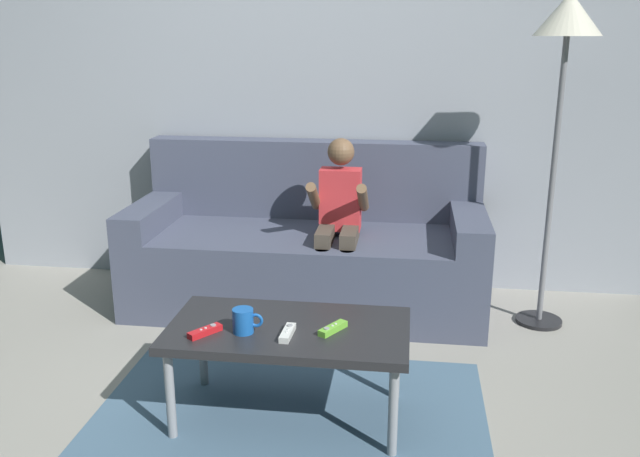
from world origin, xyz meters
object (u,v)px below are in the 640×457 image
at_px(couch, 308,251).
at_px(coffee_mug, 244,321).
at_px(coffee_table, 288,335).
at_px(person_seated_on_couch, 339,218).
at_px(game_remote_lime_near_edge, 333,328).
at_px(floor_lamp, 566,42).
at_px(game_remote_white_far_corner, 288,333).
at_px(game_remote_red_center, 205,331).

xyz_separation_m(couch, coffee_mug, (-0.05, -1.28, 0.14)).
bearing_deg(coffee_table, couch, 95.20).
height_order(person_seated_on_couch, coffee_mug, person_seated_on_couch).
bearing_deg(game_remote_lime_near_edge, person_seated_on_couch, 95.11).
bearing_deg(person_seated_on_couch, game_remote_lime_near_edge, -84.89).
bearing_deg(coffee_table, floor_lamp, 43.16).
distance_m(game_remote_white_far_corner, floor_lamp, 1.94).
relative_size(couch, floor_lamp, 1.15).
distance_m(game_remote_red_center, game_remote_white_far_corner, 0.31).
xyz_separation_m(game_remote_lime_near_edge, game_remote_white_far_corner, (-0.16, -0.06, 0.00)).
xyz_separation_m(couch, game_remote_lime_near_edge, (0.29, -1.23, 0.10)).
relative_size(person_seated_on_couch, coffee_table, 1.03).
height_order(game_remote_lime_near_edge, floor_lamp, floor_lamp).
bearing_deg(game_remote_lime_near_edge, floor_lamp, 48.50).
relative_size(coffee_mug, floor_lamp, 0.07).
relative_size(game_remote_lime_near_edge, floor_lamp, 0.08).
xyz_separation_m(couch, coffee_table, (0.11, -1.20, 0.05)).
bearing_deg(person_seated_on_couch, floor_lamp, 3.51).
distance_m(game_remote_white_far_corner, coffee_mug, 0.17).
xyz_separation_m(coffee_table, coffee_mug, (-0.16, -0.08, 0.09)).
height_order(couch, coffee_mug, couch).
height_order(person_seated_on_couch, game_remote_white_far_corner, person_seated_on_couch).
distance_m(person_seated_on_couch, game_remote_lime_near_edge, 1.06).
height_order(person_seated_on_couch, coffee_table, person_seated_on_couch).
bearing_deg(coffee_table, game_remote_red_center, -158.98).
distance_m(person_seated_on_couch, coffee_table, 1.04).
bearing_deg(coffee_mug, couch, 87.88).
height_order(coffee_table, game_remote_white_far_corner, game_remote_white_far_corner).
height_order(coffee_mug, floor_lamp, floor_lamp).
xyz_separation_m(game_remote_white_far_corner, coffee_mug, (-0.17, 0.01, 0.04)).
height_order(person_seated_on_couch, game_remote_red_center, person_seated_on_couch).
xyz_separation_m(person_seated_on_couch, floor_lamp, (1.08, 0.07, 0.89)).
height_order(game_remote_red_center, floor_lamp, floor_lamp).
relative_size(person_seated_on_couch, game_remote_lime_near_edge, 6.99).
distance_m(couch, coffee_table, 1.21).
xyz_separation_m(person_seated_on_couch, coffee_mug, (-0.24, -1.10, -0.11)).
bearing_deg(coffee_table, game_remote_white_far_corner, -81.36).
relative_size(person_seated_on_couch, game_remote_white_far_corner, 6.83).
bearing_deg(couch, coffee_mug, -92.12).
relative_size(game_remote_red_center, coffee_mug, 1.13).
bearing_deg(game_remote_lime_near_edge, game_remote_red_center, -169.15).
xyz_separation_m(coffee_table, floor_lamp, (1.16, 1.09, 1.09)).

